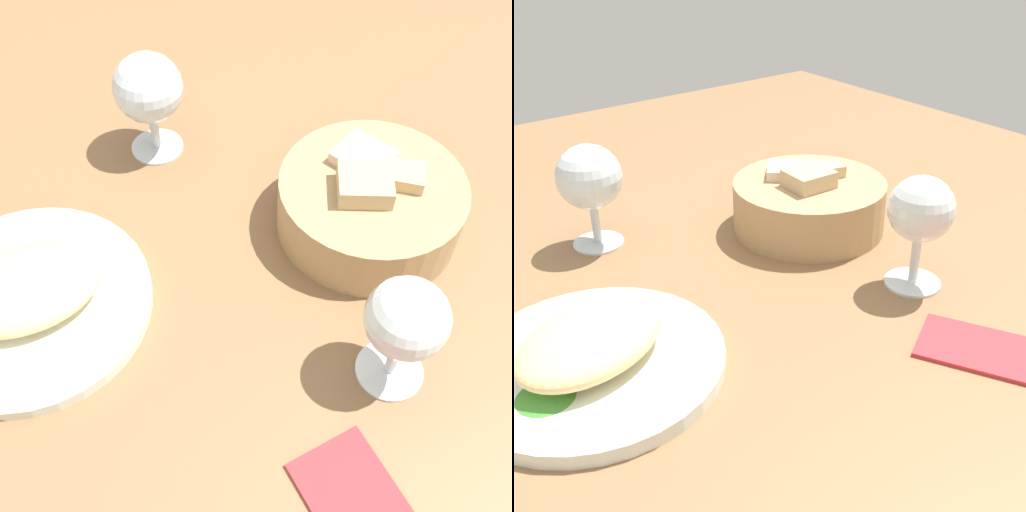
# 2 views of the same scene
# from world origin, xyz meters

# --- Properties ---
(ground_plane) EXTENTS (1.40, 1.40, 0.02)m
(ground_plane) POSITION_xyz_m (0.00, 0.00, -0.01)
(ground_plane) COLOR olive
(plate) EXTENTS (0.23, 0.23, 0.01)m
(plate) POSITION_xyz_m (-0.17, -0.04, 0.01)
(plate) COLOR white
(plate) RESTS_ON ground_plane
(omelette) EXTENTS (0.17, 0.14, 0.04)m
(omelette) POSITION_xyz_m (-0.17, -0.04, 0.03)
(omelette) COLOR #F1D088
(omelette) RESTS_ON plate
(bread_basket) EXTENTS (0.19, 0.19, 0.08)m
(bread_basket) POSITION_xyz_m (0.16, 0.06, 0.03)
(bread_basket) COLOR tan
(bread_basket) RESTS_ON ground_plane
(wine_glass_near) EXTENTS (0.07, 0.07, 0.12)m
(wine_glass_near) POSITION_xyz_m (0.16, -0.11, 0.08)
(wine_glass_near) COLOR silver
(wine_glass_near) RESTS_ON ground_plane
(wine_glass_far) EXTENTS (0.08, 0.08, 0.12)m
(wine_glass_far) POSITION_xyz_m (-0.06, 0.18, 0.08)
(wine_glass_far) COLOR silver
(wine_glass_far) RESTS_ON ground_plane
(folded_napkin) EXTENTS (0.11, 0.13, 0.01)m
(folded_napkin) POSITION_xyz_m (0.12, -0.23, 0.00)
(folded_napkin) COLOR red
(folded_napkin) RESTS_ON ground_plane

